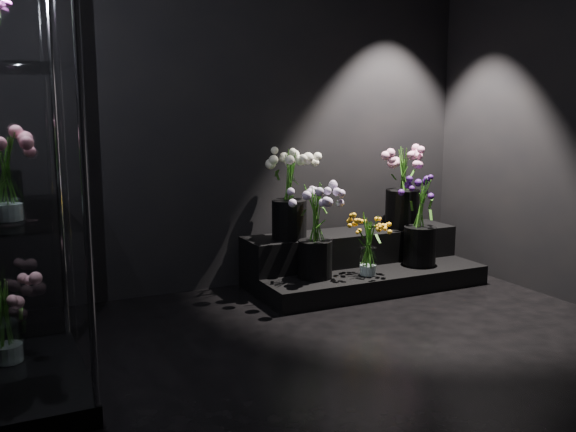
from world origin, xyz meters
TOP-DOWN VIEW (x-y plane):
  - floor at (0.00, 0.00)m, footprint 4.00×4.00m
  - wall_back at (0.00, 2.00)m, footprint 4.00×0.00m
  - display_riser at (0.90, 1.64)m, footprint 1.80×0.80m
  - display_case at (-1.67, 0.63)m, footprint 0.63×1.04m
  - bouquet_orange_bells at (0.79, 1.33)m, footprint 0.28×0.28m
  - bouquet_lilac at (0.40, 1.44)m, footprint 0.37×0.37m
  - bouquet_purple at (1.33, 1.42)m, footprint 0.39×0.39m
  - bouquet_cream_roses at (0.33, 1.72)m, footprint 0.46×0.46m
  - bouquet_pink_roses at (1.37, 1.72)m, footprint 0.45×0.45m
  - bouquet_case_pink at (-1.66, 0.48)m, footprint 0.36×0.36m
  - bouquet_case_base_pink at (-1.70, 0.82)m, footprint 0.31×0.31m

SIDE VIEW (x-z plane):
  - floor at x=0.00m, z-range 0.00..0.00m
  - display_riser at x=0.90m, z-range -0.03..0.37m
  - bouquet_case_base_pink at x=-1.70m, z-range 0.12..0.58m
  - bouquet_orange_bells at x=0.79m, z-range 0.16..0.62m
  - bouquet_purple at x=1.33m, z-range 0.17..0.85m
  - bouquet_lilac at x=0.40m, z-range 0.19..0.88m
  - bouquet_pink_roses at x=1.37m, z-range 0.43..1.08m
  - bouquet_cream_roses at x=0.33m, z-range 0.44..1.13m
  - bouquet_case_pink at x=-1.66m, z-range 0.91..1.29m
  - display_case at x=-1.67m, z-range 0.00..2.30m
  - wall_back at x=0.00m, z-range -0.60..3.40m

